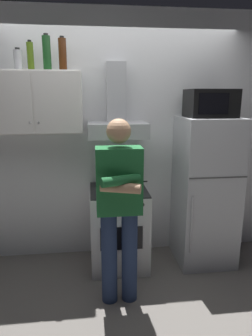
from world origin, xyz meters
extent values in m
plane|color=slate|center=(0.00, 0.00, 0.00)|extent=(7.00, 7.00, 0.00)
cube|color=white|center=(0.00, 0.60, 1.35)|extent=(4.80, 0.10, 2.70)
cube|color=white|center=(-0.85, 0.38, 1.75)|extent=(0.90, 0.34, 0.60)
cube|color=white|center=(-1.07, 0.20, 1.75)|extent=(0.43, 0.01, 0.58)
cube|color=white|center=(-0.62, 0.20, 1.75)|extent=(0.43, 0.01, 0.58)
sphere|color=#B2B2B7|center=(-0.89, 0.19, 1.57)|extent=(0.02, 0.02, 0.02)
sphere|color=#B2B2B7|center=(-0.81, 0.19, 1.57)|extent=(0.02, 0.02, 0.02)
cube|color=white|center=(-0.05, 0.25, 0.42)|extent=(0.60, 0.60, 0.85)
cube|color=black|center=(-0.05, 0.25, 0.86)|extent=(0.59, 0.59, 0.01)
cube|color=black|center=(-0.05, -0.05, 0.45)|extent=(0.42, 0.01, 0.24)
cylinder|color=black|center=(-0.18, 0.13, 0.87)|extent=(0.16, 0.16, 0.01)
cylinder|color=black|center=(0.08, 0.13, 0.87)|extent=(0.16, 0.16, 0.01)
cylinder|color=black|center=(-0.18, 0.37, 0.87)|extent=(0.16, 0.16, 0.01)
cylinder|color=black|center=(0.08, 0.37, 0.87)|extent=(0.16, 0.16, 0.01)
cylinder|color=black|center=(-0.25, -0.06, 0.80)|extent=(0.04, 0.02, 0.04)
cylinder|color=black|center=(-0.12, -0.06, 0.80)|extent=(0.04, 0.02, 0.04)
cylinder|color=black|center=(0.02, -0.06, 0.80)|extent=(0.04, 0.02, 0.04)
cylinder|color=black|center=(0.15, -0.06, 0.80)|extent=(0.04, 0.02, 0.04)
cube|color=#B7BABF|center=(-0.05, 0.33, 1.47)|extent=(0.60, 0.44, 0.15)
cube|color=#B7BABF|center=(-0.05, 0.47, 1.85)|extent=(0.20, 0.16, 0.60)
cube|color=silver|center=(0.90, 0.25, 0.80)|extent=(0.60, 0.60, 1.60)
cube|color=#4C4C4C|center=(0.90, -0.05, 1.04)|extent=(0.59, 0.01, 0.01)
cylinder|color=silver|center=(0.65, -0.06, 0.56)|extent=(0.02, 0.02, 0.60)
cube|color=black|center=(0.90, 0.27, 1.74)|extent=(0.48, 0.36, 0.28)
cube|color=black|center=(0.86, 0.09, 1.74)|extent=(0.30, 0.01, 0.20)
cylinder|color=navy|center=(-0.19, -0.35, 0.42)|extent=(0.14, 0.14, 0.85)
cylinder|color=navy|center=(-0.01, -0.35, 0.42)|extent=(0.14, 0.14, 0.85)
cube|color=#1E6633|center=(-0.10, -0.35, 1.13)|extent=(0.38, 0.20, 0.56)
cylinder|color=#1E6633|center=(-0.10, -0.49, 1.17)|extent=(0.33, 0.17, 0.08)
cylinder|color=tan|center=(-0.10, -0.49, 1.11)|extent=(0.33, 0.17, 0.08)
sphere|color=tan|center=(-0.10, -0.35, 1.54)|extent=(0.20, 0.20, 0.20)
cylinder|color=#B7BABF|center=(0.08, 0.13, 0.93)|extent=(0.20, 0.20, 0.12)
cylinder|color=black|center=(-0.05, 0.13, 0.97)|extent=(0.05, 0.01, 0.01)
cylinder|color=black|center=(0.21, 0.13, 0.97)|extent=(0.05, 0.01, 0.01)
cylinder|color=#B2B5BA|center=(-0.98, 0.35, 2.14)|extent=(0.08, 0.08, 0.18)
cylinder|color=black|center=(-0.98, 0.35, 2.24)|extent=(0.04, 0.04, 0.02)
cylinder|color=#4C6B19|center=(-0.88, 0.39, 2.18)|extent=(0.06, 0.06, 0.26)
cylinder|color=black|center=(-0.88, 0.39, 2.32)|extent=(0.03, 0.03, 0.02)
cylinder|color=#47230F|center=(-0.57, 0.38, 2.20)|extent=(0.08, 0.08, 0.30)
cylinder|color=black|center=(-0.57, 0.38, 2.36)|extent=(0.04, 0.04, 0.02)
cylinder|color=#19471E|center=(-0.72, 0.34, 2.21)|extent=(0.08, 0.08, 0.31)
cylinder|color=black|center=(-0.72, 0.34, 2.37)|extent=(0.04, 0.04, 0.02)
camera|label=1|loc=(-0.32, -2.72, 1.81)|focal=31.83mm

